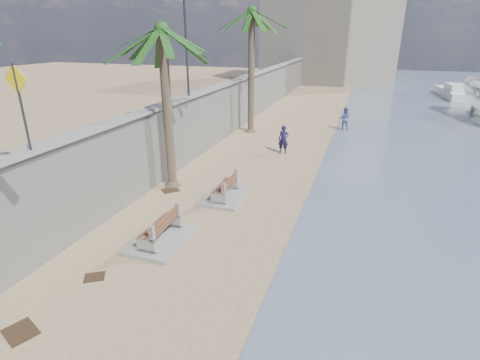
# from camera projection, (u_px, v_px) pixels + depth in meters

# --- Properties ---
(ground_plane) EXTENTS (140.00, 140.00, 0.00)m
(ground_plane) POSITION_uv_depth(u_px,v_px,m) (169.00, 325.00, 9.28)
(ground_plane) COLOR tan
(seawall) EXTENTS (0.45, 70.00, 3.50)m
(seawall) POSITION_uv_depth(u_px,v_px,m) (236.00, 105.00, 27.81)
(seawall) COLOR gray
(seawall) RESTS_ON ground_plane
(wall_cap) EXTENTS (0.80, 70.00, 0.12)m
(wall_cap) POSITION_uv_depth(u_px,v_px,m) (236.00, 80.00, 27.15)
(wall_cap) COLOR gray
(wall_cap) RESTS_ON seawall
(end_building) EXTENTS (18.00, 12.00, 14.00)m
(end_building) POSITION_uv_depth(u_px,v_px,m) (332.00, 31.00, 53.11)
(end_building) COLOR #B7AA93
(end_building) RESTS_ON ground_plane
(bench_near) EXTENTS (1.71, 2.49, 1.03)m
(bench_near) POSITION_uv_depth(u_px,v_px,m) (160.00, 230.00, 12.83)
(bench_near) COLOR gray
(bench_near) RESTS_ON ground_plane
(bench_far) EXTENTS (1.71, 2.44, 0.99)m
(bench_far) POSITION_uv_depth(u_px,v_px,m) (225.00, 189.00, 16.24)
(bench_far) COLOR gray
(bench_far) RESTS_ON ground_plane
(palm_mid) EXTENTS (5.00, 5.00, 7.81)m
(palm_mid) POSITION_uv_depth(u_px,v_px,m) (162.00, 31.00, 15.26)
(palm_mid) COLOR brown
(palm_mid) RESTS_ON ground_plane
(palm_back) EXTENTS (5.00, 5.00, 9.01)m
(palm_back) POSITION_uv_depth(u_px,v_px,m) (252.00, 13.00, 24.45)
(palm_back) COLOR brown
(palm_back) RESTS_ON ground_plane
(pedestrian_sign) EXTENTS (0.78, 0.07, 2.40)m
(pedestrian_sign) POSITION_uv_depth(u_px,v_px,m) (19.00, 96.00, 10.21)
(pedestrian_sign) COLOR #2D2D33
(pedestrian_sign) RESTS_ON wall_cap
(streetlight) EXTENTS (0.28, 0.28, 5.12)m
(streetlight) POSITION_uv_depth(u_px,v_px,m) (186.00, 35.00, 18.94)
(streetlight) COLOR #2D2D33
(streetlight) RESTS_ON wall_cap
(person_a) EXTENTS (0.74, 0.53, 1.94)m
(person_a) POSITION_uv_depth(u_px,v_px,m) (284.00, 138.00, 22.13)
(person_a) COLOR #161335
(person_a) RESTS_ON ground_plane
(person_b) EXTENTS (0.93, 0.73, 1.86)m
(person_b) POSITION_uv_depth(u_px,v_px,m) (345.00, 117.00, 27.65)
(person_b) COLOR #505CA6
(person_b) RESTS_ON ground_plane
(yacht_far) EXTENTS (2.96, 8.34, 1.50)m
(yacht_far) POSITION_uv_depth(u_px,v_px,m) (453.00, 94.00, 42.19)
(yacht_far) COLOR silver
(yacht_far) RESTS_ON bay_water
(debris_a) EXTENTS (1.00, 0.92, 0.03)m
(debris_a) POSITION_uv_depth(u_px,v_px,m) (21.00, 332.00, 9.06)
(debris_a) COLOR #382616
(debris_a) RESTS_ON ground_plane
(debris_b) EXTENTS (0.74, 0.70, 0.03)m
(debris_b) POSITION_uv_depth(u_px,v_px,m) (95.00, 277.00, 11.09)
(debris_b) COLOR #382616
(debris_b) RESTS_ON ground_plane
(debris_c) EXTENTS (0.94, 0.94, 0.03)m
(debris_c) POSITION_uv_depth(u_px,v_px,m) (171.00, 190.00, 17.20)
(debris_c) COLOR #382616
(debris_c) RESTS_ON ground_plane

